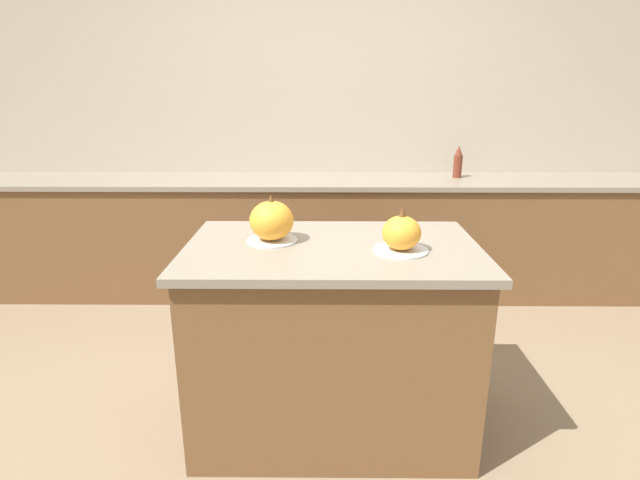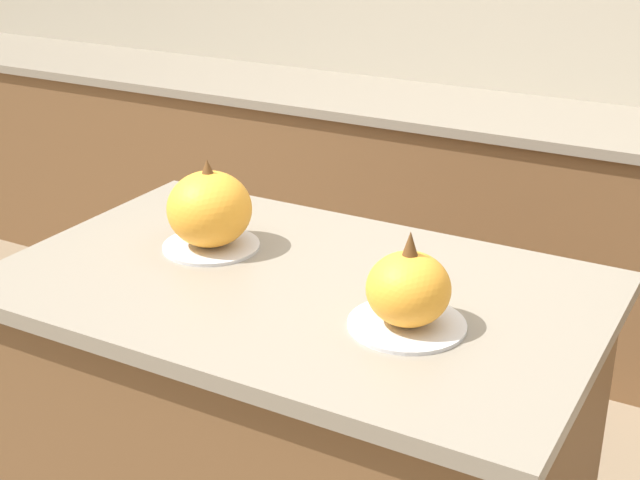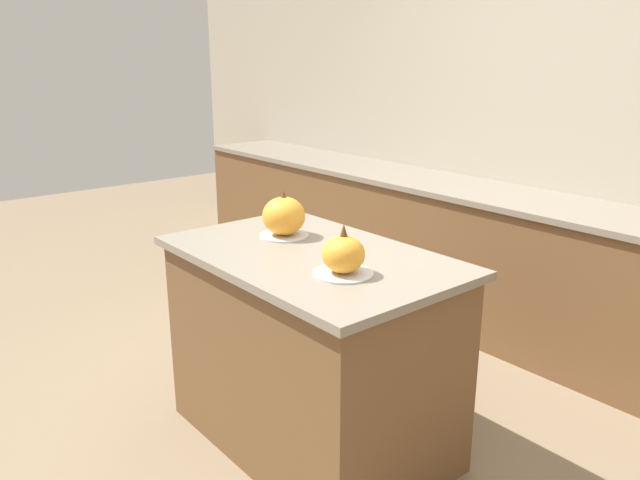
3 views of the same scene
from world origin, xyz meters
name	(u,v)px [view 2 (image 2 of 3)]	position (x,y,z in m)	size (l,w,h in m)	color
kitchen_island	(300,455)	(0.00, 0.00, 0.45)	(1.26, 0.79, 0.89)	brown
back_counter	(514,229)	(0.00, 1.59, 0.44)	(6.00, 0.60, 0.88)	brown
pumpkin_cake_left	(210,211)	(-0.26, 0.06, 0.98)	(0.22, 0.22, 0.21)	silver
pumpkin_cake_right	(408,292)	(0.28, -0.07, 0.96)	(0.23, 0.23, 0.19)	silver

